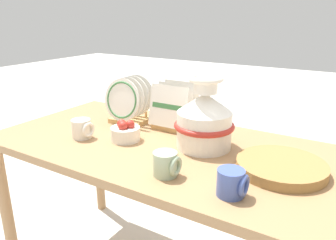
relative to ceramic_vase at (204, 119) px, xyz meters
The scene contains 9 objects.
display_table 0.25m from the ceramic_vase, 157.20° to the right, with size 1.56×0.75×0.73m.
ceramic_vase is the anchor object (origin of this frame).
dish_rack_round_plates 0.47m from the ceramic_vase, 168.83° to the left, with size 0.21×0.16×0.23m.
dish_rack_square_plates 0.27m from the ceramic_vase, 148.00° to the left, with size 0.19×0.16×0.22m.
wicker_charger_stack 0.35m from the ceramic_vase, ahead, with size 0.31×0.31×0.04m.
mug_cream_glaze 0.54m from the ceramic_vase, 159.68° to the right, with size 0.09×0.08×0.08m.
mug_sage_glaze 0.30m from the ceramic_vase, 90.03° to the right, with size 0.09×0.08×0.08m.
mug_cobalt_glaze 0.39m from the ceramic_vase, 51.73° to the right, with size 0.09×0.08×0.08m.
fruit_bowl 0.35m from the ceramic_vase, 161.50° to the right, with size 0.13×0.13×0.09m.
Camera 1 is at (0.67, -1.09, 1.26)m, focal length 35.00 mm.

